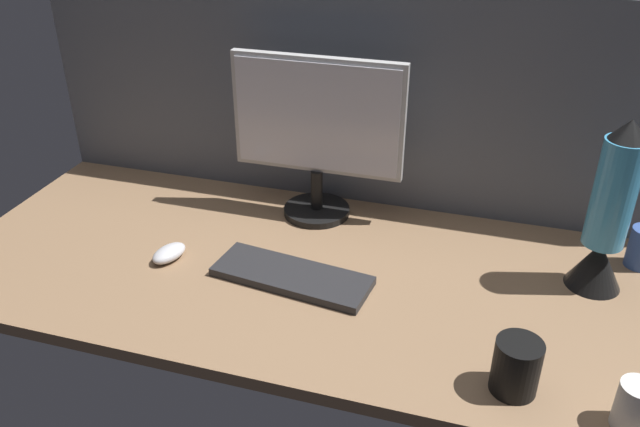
# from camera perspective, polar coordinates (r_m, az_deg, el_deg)

# --- Properties ---
(ground_plane) EXTENTS (1.80, 0.80, 0.03)m
(ground_plane) POSITION_cam_1_polar(r_m,az_deg,el_deg) (1.57, -0.09, -5.10)
(ground_plane) COLOR #8C6B4C
(cubicle_wall_back) EXTENTS (1.80, 0.05, 0.59)m
(cubicle_wall_back) POSITION_cam_1_polar(r_m,az_deg,el_deg) (1.75, 3.50, 10.09)
(cubicle_wall_back) COLOR #565B66
(cubicle_wall_back) RESTS_ON ground_plane
(monitor) EXTENTS (0.45, 0.18, 0.43)m
(monitor) POSITION_cam_1_polar(r_m,az_deg,el_deg) (1.68, -0.24, 7.37)
(monitor) COLOR black
(monitor) RESTS_ON ground_plane
(keyboard) EXTENTS (0.38, 0.18, 0.02)m
(keyboard) POSITION_cam_1_polar(r_m,az_deg,el_deg) (1.51, -2.50, -5.55)
(keyboard) COLOR #262628
(keyboard) RESTS_ON ground_plane
(mouse) EXTENTS (0.08, 0.11, 0.03)m
(mouse) POSITION_cam_1_polar(r_m,az_deg,el_deg) (1.62, -13.18, -3.43)
(mouse) COLOR silver
(mouse) RESTS_ON ground_plane
(mug_black_travel) EXTENTS (0.09, 0.09, 0.11)m
(mug_black_travel) POSITION_cam_1_polar(r_m,az_deg,el_deg) (1.26, 16.93, -12.80)
(mug_black_travel) COLOR black
(mug_black_travel) RESTS_ON ground_plane
(mug_ceramic_white) EXTENTS (0.10, 0.06, 0.09)m
(mug_ceramic_white) POSITION_cam_1_polar(r_m,az_deg,el_deg) (1.27, 26.10, -15.03)
(mug_ceramic_white) COLOR white
(mug_ceramic_white) RESTS_ON ground_plane
(lava_lamp) EXTENTS (0.12, 0.12, 0.41)m
(lava_lamp) POSITION_cam_1_polar(r_m,az_deg,el_deg) (1.54, 24.03, -0.59)
(lava_lamp) COLOR black
(lava_lamp) RESTS_ON ground_plane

